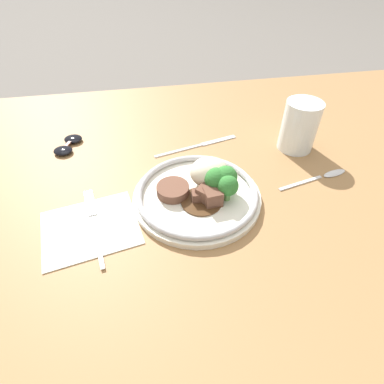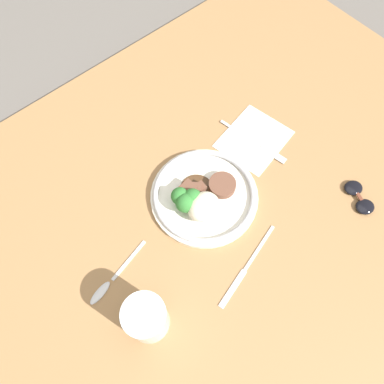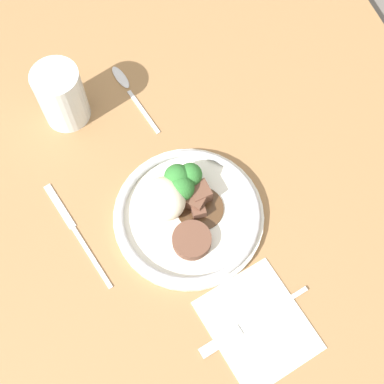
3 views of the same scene
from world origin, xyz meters
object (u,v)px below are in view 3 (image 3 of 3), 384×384
object	(u,v)px
juice_glass	(62,97)
fork	(245,327)
knife	(75,231)
plate	(185,209)
spoon	(125,86)

from	to	relation	value
juice_glass	fork	distance (m)	0.48
juice_glass	knife	world-z (taller)	juice_glass
juice_glass	fork	world-z (taller)	juice_glass
fork	knife	distance (m)	0.31
plate	juice_glass	distance (m)	0.29
juice_glass	plate	bearing A→B (deg)	-152.67
plate	spoon	distance (m)	0.27
plate	fork	world-z (taller)	plate
knife	spoon	bearing A→B (deg)	-47.74
fork	spoon	xyz separation A→B (m)	(0.48, 0.04, -0.00)
juice_glass	spoon	xyz separation A→B (m)	(0.02, -0.11, -0.05)
spoon	juice_glass	bearing A→B (deg)	87.74
plate	spoon	bearing A→B (deg)	3.83
plate	juice_glass	size ratio (longest dim) A/B	2.15
plate	fork	distance (m)	0.20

